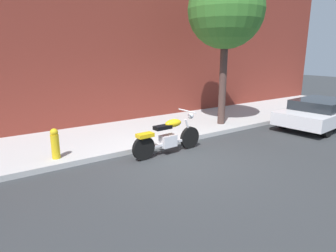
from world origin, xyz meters
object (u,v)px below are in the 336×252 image
Objects in this scene: parked_car_white at (321,112)px; street_tree at (226,10)px; motorcycle at (168,137)px; fire_hydrant at (55,146)px.

parked_car_white is 0.78× the size of street_tree.
motorcycle is 2.45× the size of fire_hydrant.
motorcycle reaches higher than parked_car_white.
street_tree is (3.28, 1.29, 3.60)m from motorcycle.
parked_car_white is at bearing -6.61° from motorcycle.
parked_car_white is (6.39, -0.74, 0.08)m from motorcycle.
parked_car_white is 9.25m from fire_hydrant.
street_tree is 7.00m from fire_hydrant.
motorcycle is at bearing 173.39° from parked_car_white.
motorcycle is 5.04m from street_tree.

